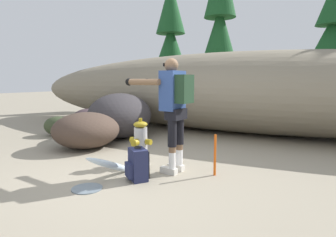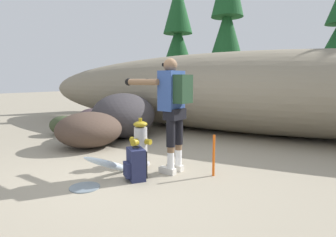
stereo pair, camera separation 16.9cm
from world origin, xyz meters
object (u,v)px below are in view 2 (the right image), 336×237
fire_hydrant (140,144)px  boulder_mid (89,130)px  boulder_outlier (93,121)px  boulder_small (64,125)px  spare_backpack (136,164)px  boulder_large (124,115)px  survey_stake (214,156)px  utility_worker (171,101)px

fire_hydrant → boulder_mid: 1.72m
fire_hydrant → boulder_outlier: fire_hydrant is taller
boulder_mid → boulder_small: bearing=159.7°
spare_backpack → boulder_large: (-2.11, 2.19, 0.31)m
boulder_large → boulder_mid: (0.09, -1.17, -0.17)m
boulder_large → survey_stake: 3.32m
utility_worker → spare_backpack: 1.04m
boulder_large → boulder_small: size_ratio=2.36×
fire_hydrant → survey_stake: bearing=6.0°
utility_worker → spare_backpack: utility_worker is taller
utility_worker → fire_hydrant: bearing=0.4°
boulder_small → boulder_outlier: size_ratio=0.86×
boulder_mid → boulder_small: 1.65m
boulder_large → spare_backpack: bearing=-46.1°
boulder_small → boulder_outlier: boulder_outlier is taller
boulder_small → survey_stake: bearing=-11.2°
boulder_small → boulder_large: bearing=22.4°
boulder_large → boulder_outlier: 0.99m
fire_hydrant → spare_backpack: fire_hydrant is taller
survey_stake → fire_hydrant: bearing=-174.0°
fire_hydrant → utility_worker: bearing=-3.5°
utility_worker → boulder_mid: 2.42m
boulder_large → boulder_small: 1.60m
fire_hydrant → boulder_outlier: size_ratio=0.87×
boulder_small → spare_backpack: bearing=-24.0°
utility_worker → boulder_outlier: size_ratio=1.90×
spare_backpack → survey_stake: 1.11m
boulder_small → boulder_mid: bearing=-20.3°
spare_backpack → boulder_small: 3.91m
boulder_small → boulder_outlier: 0.72m
boulder_mid → boulder_small: boulder_mid is taller
fire_hydrant → boulder_mid: (-1.66, 0.43, 0.01)m
fire_hydrant → boulder_outlier: 3.11m
fire_hydrant → survey_stake: 1.22m
fire_hydrant → boulder_large: 2.38m
survey_stake → utility_worker: bearing=-164.8°
spare_backpack → boulder_mid: size_ratio=0.35×
boulder_large → survey_stake: (2.96, -1.48, -0.23)m
fire_hydrant → boulder_small: 3.36m
boulder_mid → boulder_outlier: size_ratio=1.53×
utility_worker → boulder_small: size_ratio=2.21×
survey_stake → boulder_mid: bearing=173.9°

